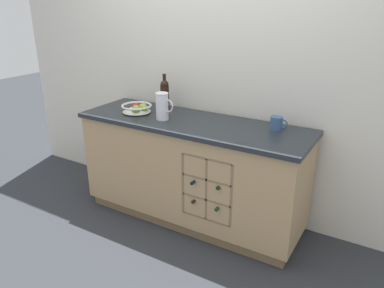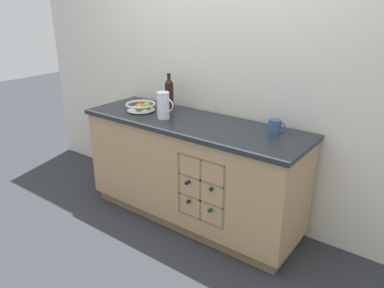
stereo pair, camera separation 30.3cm
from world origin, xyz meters
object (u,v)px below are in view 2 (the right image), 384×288
(ceramic_mug, at_px, (275,126))
(standing_wine_bottle, at_px, (169,93))
(fruit_bowl, at_px, (141,106))
(white_pitcher, at_px, (164,105))

(ceramic_mug, xyz_separation_m, standing_wine_bottle, (-1.02, 0.02, 0.09))
(fruit_bowl, bearing_deg, standing_wine_bottle, 54.65)
(fruit_bowl, distance_m, white_pitcher, 0.30)
(white_pitcher, bearing_deg, fruit_bowl, 172.25)
(white_pitcher, bearing_deg, ceramic_mug, 14.20)
(fruit_bowl, relative_size, ceramic_mug, 1.98)
(white_pitcher, height_order, standing_wine_bottle, standing_wine_bottle)
(standing_wine_bottle, bearing_deg, ceramic_mug, -1.40)
(ceramic_mug, height_order, standing_wine_bottle, standing_wine_bottle)
(white_pitcher, relative_size, ceramic_mug, 1.66)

